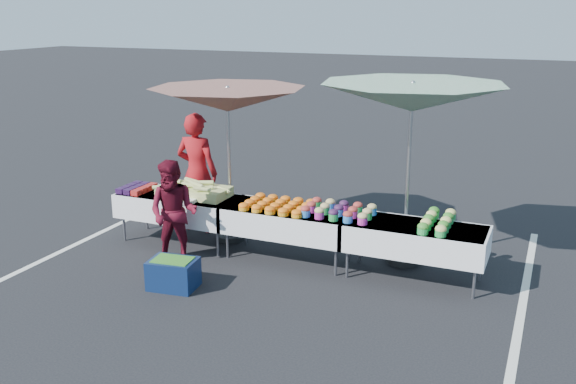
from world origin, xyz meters
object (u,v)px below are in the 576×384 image
at_px(storage_bin, 173,273).
at_px(customer, 174,213).
at_px(table_right, 415,238).
at_px(table_center, 288,220).
at_px(table_left, 179,205).
at_px(umbrella_left, 228,101).
at_px(umbrella_right, 412,99).
at_px(vendor, 197,173).

bearing_deg(storage_bin, customer, 113.59).
relative_size(table_right, storage_bin, 2.88).
bearing_deg(table_right, storage_bin, -151.96).
distance_m(table_center, customer, 1.60).
relative_size(table_left, umbrella_left, 0.69).
bearing_deg(table_center, umbrella_right, 18.92).
distance_m(table_left, table_center, 1.80).
bearing_deg(customer, vendor, 97.97).
relative_size(table_center, umbrella_left, 0.69).
height_order(vendor, umbrella_right, umbrella_right).
xyz_separation_m(table_left, umbrella_right, (3.35, 0.53, 1.73)).
height_order(table_center, umbrella_right, umbrella_right).
bearing_deg(umbrella_left, storage_bin, -85.00).
relative_size(customer, umbrella_right, 0.51).
xyz_separation_m(table_right, umbrella_left, (-2.93, 0.40, 1.57)).
bearing_deg(table_center, umbrella_left, 160.54).
xyz_separation_m(table_center, storage_bin, (-0.97, -1.47, -0.38)).
relative_size(umbrella_left, umbrella_right, 0.93).
bearing_deg(table_center, table_right, 0.00).
relative_size(table_right, vendor, 0.97).
distance_m(vendor, umbrella_left, 1.40).
xyz_separation_m(table_right, storage_bin, (-2.77, -1.47, -0.38)).
distance_m(vendor, storage_bin, 2.36).
bearing_deg(vendor, table_right, 170.07).
bearing_deg(customer, umbrella_left, 67.49).
bearing_deg(umbrella_right, table_center, -161.08).
height_order(table_left, vendor, vendor).
bearing_deg(umbrella_right, vendor, 178.88).
height_order(umbrella_right, storage_bin, umbrella_right).
height_order(vendor, customer, vendor).
relative_size(table_left, storage_bin, 2.88).
relative_size(table_center, vendor, 0.97).
relative_size(table_left, table_center, 1.00).
relative_size(table_right, umbrella_right, 0.64).
relative_size(table_center, customer, 1.26).
bearing_deg(umbrella_left, customer, -103.10).
xyz_separation_m(customer, storage_bin, (0.43, -0.72, -0.54)).
distance_m(table_left, umbrella_right, 3.81).
bearing_deg(umbrella_left, vendor, 163.98).
height_order(umbrella_left, storage_bin, umbrella_left).
bearing_deg(vendor, storage_bin, 111.84).
relative_size(vendor, umbrella_left, 0.71).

